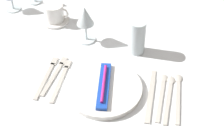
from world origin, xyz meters
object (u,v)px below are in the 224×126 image
(fork_inner, at_px, (55,74))
(drink_tumbler, at_px, (137,39))
(dinner_plate, at_px, (104,88))
(coffee_cup_left, at_px, (55,13))
(spoon_tea, at_px, (178,92))
(spoon_dessert, at_px, (169,93))
(fork_outer, at_px, (62,78))
(wine_glass_left, at_px, (85,18))
(spoon_soup, at_px, (162,91))
(toothbrush_package, at_px, (104,85))
(fork_salad, at_px, (47,75))
(dinner_knife, at_px, (151,96))

(fork_inner, bearing_deg, drink_tumbler, 36.52)
(dinner_plate, height_order, coffee_cup_left, coffee_cup_left)
(spoon_tea, height_order, drink_tumbler, drink_tumbler)
(fork_inner, relative_size, spoon_dessert, 0.94)
(spoon_dessert, bearing_deg, spoon_tea, 24.78)
(fork_outer, distance_m, spoon_dessert, 0.38)
(fork_inner, height_order, wine_glass_left, wine_glass_left)
(fork_inner, distance_m, wine_glass_left, 0.25)
(dinner_plate, xyz_separation_m, spoon_soup, (0.19, 0.04, -0.01))
(coffee_cup_left, bearing_deg, toothbrush_package, -48.42)
(toothbrush_package, xyz_separation_m, spoon_dessert, (0.22, 0.04, -0.02))
(spoon_tea, relative_size, wine_glass_left, 1.45)
(fork_outer, xyz_separation_m, fork_inner, (-0.03, 0.02, 0.00))
(fork_salad, bearing_deg, drink_tumbler, 36.01)
(fork_outer, bearing_deg, coffee_cup_left, 114.29)
(dinner_plate, distance_m, spoon_soup, 0.20)
(toothbrush_package, xyz_separation_m, spoon_soup, (0.19, 0.04, -0.02))
(fork_outer, height_order, wine_glass_left, wine_glass_left)
(fork_salad, relative_size, spoon_dessert, 0.98)
(toothbrush_package, relative_size, fork_inner, 1.04)
(coffee_cup_left, relative_size, wine_glass_left, 0.69)
(fork_salad, height_order, drink_tumbler, drink_tumbler)
(dinner_plate, xyz_separation_m, fork_inner, (-0.19, 0.04, -0.01))
(fork_salad, bearing_deg, spoon_soup, 2.58)
(fork_salad, relative_size, drink_tumbler, 1.57)
(fork_salad, height_order, spoon_dessert, spoon_dessert)
(fork_inner, bearing_deg, fork_outer, -30.38)
(wine_glass_left, distance_m, drink_tumbler, 0.22)
(coffee_cup_left, distance_m, drink_tumbler, 0.40)
(spoon_soup, bearing_deg, wine_glass_left, 147.06)
(fork_salad, height_order, coffee_cup_left, coffee_cup_left)
(dinner_knife, relative_size, wine_glass_left, 1.53)
(spoon_soup, bearing_deg, toothbrush_package, -168.70)
(fork_outer, distance_m, fork_salad, 0.06)
(dinner_knife, bearing_deg, spoon_soup, 42.34)
(fork_outer, bearing_deg, wine_glass_left, 84.89)
(dinner_plate, height_order, wine_glass_left, wine_glass_left)
(dinner_plate, relative_size, fork_inner, 1.27)
(coffee_cup_left, height_order, drink_tumbler, drink_tumbler)
(spoon_soup, relative_size, spoon_dessert, 1.00)
(dinner_knife, bearing_deg, dinner_plate, -177.41)
(toothbrush_package, height_order, coffee_cup_left, coffee_cup_left)
(fork_inner, distance_m, drink_tumbler, 0.33)
(dinner_plate, bearing_deg, spoon_tea, 11.06)
(fork_outer, xyz_separation_m, spoon_tea, (0.41, 0.03, -0.00))
(toothbrush_package, xyz_separation_m, fork_outer, (-0.16, 0.02, -0.02))
(fork_salad, relative_size, spoon_tea, 0.95)
(fork_inner, xyz_separation_m, drink_tumbler, (0.26, 0.20, 0.06))
(dinner_plate, distance_m, wine_glass_left, 0.31)
(toothbrush_package, distance_m, spoon_soup, 0.20)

